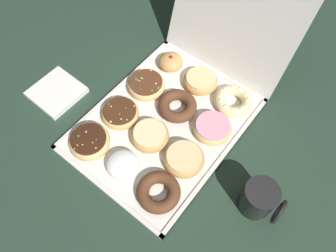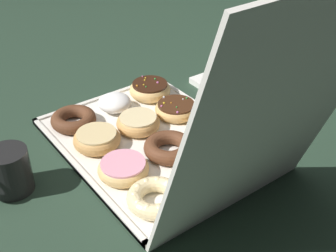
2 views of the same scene
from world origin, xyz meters
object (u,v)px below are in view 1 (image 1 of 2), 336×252
(sprinkle_donut_3, at_px, (120,113))
(glazed_ring_donut_10, at_px, (201,81))
(chocolate_cake_ring_donut_2, at_px, (158,192))
(cruller_donut_11, at_px, (233,101))
(napkin_stack, at_px, (57,92))
(chocolate_cake_ring_donut_7, at_px, (177,106))
(powdered_filled_donut_1, at_px, (123,165))
(glazed_ring_donut_5, at_px, (184,159))
(donut_box, at_px, (164,124))
(jelly_filled_donut_9, at_px, (171,62))
(glazed_ring_donut_4, at_px, (150,135))
(pink_frosted_donut_8, at_px, (212,128))
(sprinkle_donut_0, at_px, (90,142))
(sprinkle_donut_6, at_px, (146,85))
(coffee_mug, at_px, (260,199))

(sprinkle_donut_3, relative_size, glazed_ring_donut_10, 1.03)
(chocolate_cake_ring_donut_2, height_order, cruller_donut_11, cruller_donut_11)
(chocolate_cake_ring_donut_2, distance_m, napkin_stack, 0.47)
(chocolate_cake_ring_donut_7, bearing_deg, powdered_filled_donut_1, -89.15)
(glazed_ring_donut_5, xyz_separation_m, cruller_donut_11, (0.00, 0.25, -0.00))
(donut_box, bearing_deg, jelly_filled_donut_9, 122.83)
(glazed_ring_donut_4, xyz_separation_m, pink_frosted_donut_8, (0.13, 0.13, -0.00))
(donut_box, relative_size, pink_frosted_donut_8, 4.64)
(glazed_ring_donut_5, bearing_deg, cruller_donut_11, 89.14)
(glazed_ring_donut_4, distance_m, cruller_donut_11, 0.28)
(sprinkle_donut_0, bearing_deg, chocolate_cake_ring_donut_7, 64.81)
(powdered_filled_donut_1, xyz_separation_m, sprinkle_donut_3, (-0.12, 0.12, -0.00))
(donut_box, height_order, sprinkle_donut_0, sprinkle_donut_0)
(sprinkle_donut_0, bearing_deg, pink_frosted_donut_8, 45.76)
(sprinkle_donut_6, distance_m, chocolate_cake_ring_donut_7, 0.12)
(glazed_ring_donut_4, distance_m, glazed_ring_donut_5, 0.12)
(sprinkle_donut_3, bearing_deg, pink_frosted_donut_8, 27.68)
(sprinkle_donut_0, relative_size, chocolate_cake_ring_donut_7, 0.99)
(chocolate_cake_ring_donut_7, height_order, glazed_ring_donut_10, same)
(jelly_filled_donut_9, bearing_deg, chocolate_cake_ring_donut_2, -56.28)
(chocolate_cake_ring_donut_2, height_order, pink_frosted_donut_8, same)
(pink_frosted_donut_8, xyz_separation_m, jelly_filled_donut_9, (-0.25, 0.12, 0.01))
(coffee_mug, bearing_deg, napkin_stack, -173.52)
(powdered_filled_donut_1, relative_size, glazed_ring_donut_5, 0.78)
(jelly_filled_donut_9, distance_m, glazed_ring_donut_10, 0.12)
(donut_box, distance_m, glazed_ring_donut_4, 0.07)
(glazed_ring_donut_4, bearing_deg, glazed_ring_donut_5, 0.82)
(cruller_donut_11, bearing_deg, napkin_stack, -146.65)
(chocolate_cake_ring_donut_7, bearing_deg, glazed_ring_donut_5, -46.42)
(pink_frosted_donut_8, distance_m, jelly_filled_donut_9, 0.28)
(jelly_filled_donut_9, relative_size, cruller_donut_11, 0.68)
(sprinkle_donut_6, height_order, jelly_filled_donut_9, jelly_filled_donut_9)
(pink_frosted_donut_8, bearing_deg, napkin_stack, -158.11)
(donut_box, distance_m, jelly_filled_donut_9, 0.23)
(napkin_stack, bearing_deg, chocolate_cake_ring_donut_7, 28.71)
(sprinkle_donut_6, relative_size, glazed_ring_donut_10, 1.07)
(cruller_donut_11, distance_m, napkin_stack, 0.56)
(pink_frosted_donut_8, xyz_separation_m, glazed_ring_donut_10, (-0.13, 0.12, 0.00))
(cruller_donut_11, relative_size, coffee_mug, 1.11)
(jelly_filled_donut_9, bearing_deg, sprinkle_donut_6, -91.81)
(sprinkle_donut_0, bearing_deg, glazed_ring_donut_10, 71.84)
(sprinkle_donut_3, height_order, pink_frosted_donut_8, sprinkle_donut_3)
(donut_box, height_order, powdered_filled_donut_1, powdered_filled_donut_1)
(sprinkle_donut_0, relative_size, sprinkle_donut_3, 1.04)
(sprinkle_donut_3, relative_size, cruller_donut_11, 0.96)
(glazed_ring_donut_5, relative_size, pink_frosted_donut_8, 1.01)
(chocolate_cake_ring_donut_7, relative_size, glazed_ring_donut_10, 1.08)
(jelly_filled_donut_9, bearing_deg, sprinkle_donut_3, -89.55)
(chocolate_cake_ring_donut_2, height_order, coffee_mug, coffee_mug)
(donut_box, xyz_separation_m, cruller_donut_11, (0.12, 0.19, 0.02))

